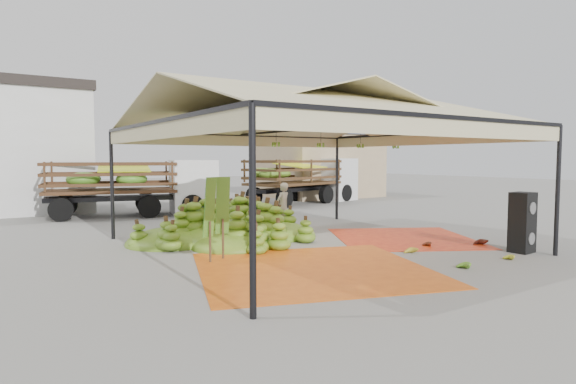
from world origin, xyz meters
TOP-DOWN VIEW (x-y plane):
  - ground at (0.00, 0.00)m, footprint 90.00×90.00m
  - canopy_tent at (0.00, 0.00)m, footprint 8.10×8.10m
  - building_tan at (10.00, 13.00)m, footprint 6.30×5.30m
  - tarp_left at (-1.50, -2.03)m, footprint 5.70×5.57m
  - tarp_right at (2.87, -0.38)m, footprint 5.08×5.15m
  - banana_heap at (-1.36, 2.02)m, footprint 6.36×5.63m
  - hand_yellow_a at (2.58, -3.70)m, footprint 0.42×0.36m
  - hand_yellow_b at (1.34, -2.04)m, footprint 0.55×0.54m
  - hand_red_a at (2.35, -1.59)m, footprint 0.44×0.38m
  - hand_red_b at (3.70, -2.26)m, footprint 0.60×0.58m
  - hand_green at (1.00, -3.70)m, footprint 0.49×0.42m
  - hanging_bunches at (1.86, 1.18)m, footprint 4.74×0.24m
  - speaker_stack at (3.70, -3.35)m, footprint 0.56×0.50m
  - banana_leaves at (-2.75, -0.44)m, footprint 0.96×1.36m
  - vendor at (0.87, 2.80)m, footprint 0.64×0.53m
  - truck_left at (-1.73, 9.15)m, footprint 6.67×3.55m
  - truck_right at (7.03, 10.08)m, footprint 6.90×3.87m

SIDE VIEW (x-z plane):
  - ground at x=0.00m, z-range 0.00..0.00m
  - banana_leaves at x=-2.75m, z-range -1.85..1.85m
  - tarp_right at x=2.87m, z-range 0.00..0.01m
  - tarp_left at x=-1.50m, z-range 0.00..0.01m
  - hand_yellow_a at x=2.58m, z-range 0.00..0.17m
  - hand_red_a at x=2.35m, z-range 0.00..0.18m
  - hand_yellow_b at x=1.34m, z-range 0.00..0.19m
  - hand_green at x=1.00m, z-range 0.00..0.20m
  - hand_red_b at x=3.70m, z-range 0.00..0.21m
  - banana_heap at x=-1.36m, z-range 0.00..1.17m
  - speaker_stack at x=3.70m, z-range 0.00..1.44m
  - vendor at x=0.87m, z-range 0.00..1.49m
  - truck_left at x=-1.73m, z-range 0.25..2.43m
  - truck_right at x=7.03m, z-range 0.26..2.51m
  - building_tan at x=10.00m, z-range 0.02..4.12m
  - hanging_bunches at x=1.86m, z-range 2.52..2.72m
  - canopy_tent at x=0.00m, z-range 1.30..5.30m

